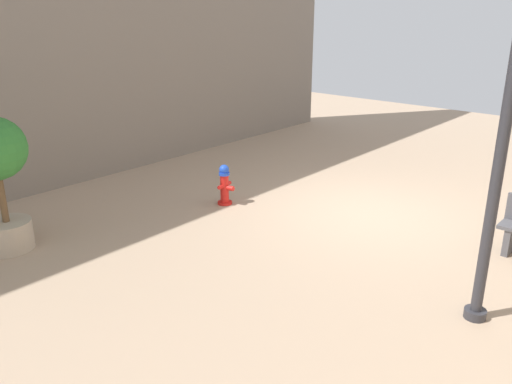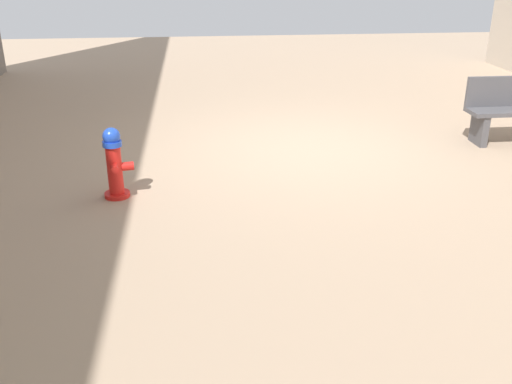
{
  "view_description": "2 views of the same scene",
  "coord_description": "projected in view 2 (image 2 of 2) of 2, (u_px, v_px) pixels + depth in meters",
  "views": [
    {
      "loc": [
        -4.64,
        8.56,
        3.81
      ],
      "look_at": [
        0.7,
        2.46,
        0.93
      ],
      "focal_mm": 36.98,
      "sensor_mm": 36.0,
      "label": 1
    },
    {
      "loc": [
        1.48,
        7.7,
        2.65
      ],
      "look_at": [
        0.96,
        2.8,
        0.56
      ],
      "focal_mm": 40.36,
      "sensor_mm": 36.0,
      "label": 2
    }
  ],
  "objects": [
    {
      "name": "ground_plane",
      "position": [
        302.0,
        149.0,
        8.23
      ],
      "size": [
        23.4,
        23.4,
        0.0
      ],
      "primitive_type": "plane",
      "color": "tan"
    },
    {
      "name": "fire_hydrant",
      "position": [
        115.0,
        163.0,
        6.51
      ],
      "size": [
        0.37,
        0.4,
        0.83
      ],
      "color": "red",
      "rests_on": "ground_plane"
    }
  ]
}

